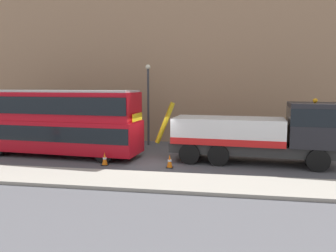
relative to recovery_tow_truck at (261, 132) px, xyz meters
name	(u,v)px	position (x,y,z in m)	size (l,w,h in m)	color
ground_plane	(154,161)	(-5.95, -0.48, -1.76)	(120.00, 120.00, 0.00)	#4C4C51
near_kerb	(134,180)	(-5.95, -4.68, -1.68)	(60.00, 2.80, 0.15)	gray
building_facade	(174,36)	(-5.95, 6.91, 6.31)	(60.00, 1.50, 16.00)	#9E7A5B
recovery_tow_truck	(261,132)	(0.00, 0.00, 0.00)	(10.23, 3.39, 3.67)	#2D2D2D
double_decker_bus	(53,120)	(-12.41, 0.04, 0.47)	(11.18, 3.47, 4.06)	#B70C19
traffic_cone_near_bus	(105,159)	(-8.39, -1.89, -1.42)	(0.36, 0.36, 0.72)	orange
traffic_cone_midway	(170,161)	(-4.80, -1.84, -1.42)	(0.36, 0.36, 0.72)	orange
street_lamp	(148,97)	(-7.47, 4.72, 1.71)	(0.36, 0.36, 5.83)	#38383D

